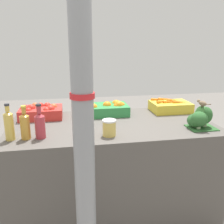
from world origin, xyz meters
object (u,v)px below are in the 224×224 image
(support_pole, at_px, (83,116))
(orange_crate, at_px, (109,109))
(juice_bottle_amber, at_px, (25,125))
(pickle_jar, at_px, (109,128))
(carrot_crate, at_px, (170,106))
(apple_crate, at_px, (41,112))
(juice_bottle_ruby, at_px, (40,124))
(juice_bottle_golden, at_px, (9,125))
(broccoli_pile, at_px, (200,118))
(sparrow_bird, at_px, (202,103))

(support_pole, relative_size, orange_crate, 6.03)
(support_pole, relative_size, juice_bottle_amber, 9.28)
(pickle_jar, bearing_deg, carrot_crate, 38.30)
(apple_crate, height_order, carrot_crate, apple_crate)
(carrot_crate, bearing_deg, pickle_jar, -141.70)
(juice_bottle_ruby, xyz_separation_m, pickle_jar, (0.50, -0.04, -0.04))
(juice_bottle_ruby, bearing_deg, juice_bottle_golden, 180.00)
(support_pole, distance_m, juice_bottle_amber, 0.66)
(carrot_crate, bearing_deg, juice_bottle_amber, -158.31)
(juice_bottle_amber, bearing_deg, pickle_jar, -4.03)
(apple_crate, bearing_deg, pickle_jar, -46.14)
(juice_bottle_ruby, height_order, pickle_jar, juice_bottle_ruby)
(juice_bottle_ruby, bearing_deg, carrot_crate, 23.33)
(broccoli_pile, xyz_separation_m, juice_bottle_ruby, (-1.25, 0.00, 0.02))
(sparrow_bird, bearing_deg, juice_bottle_golden, 70.08)
(broccoli_pile, bearing_deg, sparrow_bird, 42.51)
(apple_crate, distance_m, carrot_crate, 1.27)
(juice_bottle_ruby, bearing_deg, sparrow_bird, 0.26)
(orange_crate, distance_m, pickle_jar, 0.57)
(carrot_crate, bearing_deg, orange_crate, -179.72)
(support_pole, xyz_separation_m, apple_crate, (-0.33, 1.03, -0.24))
(carrot_crate, distance_m, juice_bottle_ruby, 1.33)
(juice_bottle_amber, xyz_separation_m, sparrow_bird, (1.36, 0.01, 0.10))
(carrot_crate, height_order, sparrow_bird, sparrow_bird)
(support_pole, relative_size, sparrow_bird, 17.45)
(apple_crate, xyz_separation_m, sparrow_bird, (1.31, -0.52, 0.15))
(broccoli_pile, distance_m, juice_bottle_ruby, 1.25)
(support_pole, distance_m, apple_crate, 1.11)
(orange_crate, distance_m, sparrow_bird, 0.86)
(apple_crate, distance_m, pickle_jar, 0.79)
(orange_crate, bearing_deg, carrot_crate, 0.28)
(orange_crate, distance_m, juice_bottle_golden, 0.96)
(apple_crate, bearing_deg, orange_crate, -0.36)
(support_pole, xyz_separation_m, juice_bottle_amber, (-0.39, 0.50, -0.19))
(carrot_crate, xyz_separation_m, juice_bottle_golden, (-1.43, -0.53, 0.06))
(juice_bottle_amber, relative_size, pickle_jar, 2.00)
(carrot_crate, bearing_deg, sparrow_bird, -85.34)
(support_pole, relative_size, juice_bottle_golden, 8.61)
(juice_bottle_golden, bearing_deg, orange_crate, 33.09)
(apple_crate, height_order, orange_crate, orange_crate)
(support_pole, distance_m, broccoli_pile, 1.11)
(orange_crate, bearing_deg, juice_bottle_amber, -143.02)
(sparrow_bird, bearing_deg, juice_bottle_amber, 70.10)
(carrot_crate, relative_size, juice_bottle_ruby, 1.49)
(juice_bottle_golden, distance_m, juice_bottle_amber, 0.11)
(broccoli_pile, relative_size, pickle_jar, 1.85)
(apple_crate, xyz_separation_m, juice_bottle_golden, (-0.16, -0.53, 0.05))
(orange_crate, distance_m, broccoli_pile, 0.84)
(juice_bottle_golden, bearing_deg, pickle_jar, -3.42)
(broccoli_pile, bearing_deg, apple_crate, 157.84)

